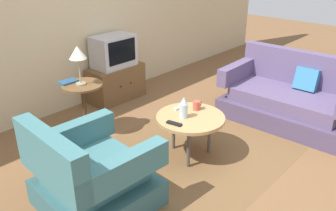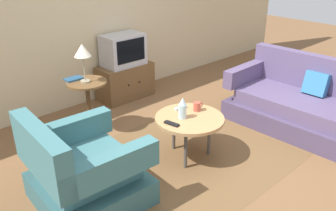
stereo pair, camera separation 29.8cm
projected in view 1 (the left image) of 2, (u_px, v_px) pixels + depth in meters
ground_plane at (208, 158)px, 3.84m from camera, size 16.00×16.00×0.00m
back_wall at (72, 8)px, 4.69m from camera, size 9.00×0.12×2.70m
area_rug at (189, 155)px, 3.90m from camera, size 2.28×1.85×0.00m
armchair at (91, 178)px, 3.02m from camera, size 0.94×0.94×0.86m
couch at (289, 100)px, 4.56m from camera, size 0.92×1.65×0.87m
coffee_table at (190, 119)px, 3.72m from camera, size 0.73×0.73×0.48m
side_table at (84, 99)px, 4.14m from camera, size 0.47×0.47×0.65m
tv_stand at (116, 83)px, 5.23m from camera, size 0.81×0.44×0.51m
television at (114, 51)px, 5.04m from camera, size 0.59×0.39×0.45m
table_lamp at (78, 54)px, 3.90m from camera, size 0.19×0.19×0.45m
vase at (184, 108)px, 3.64m from camera, size 0.09×0.09×0.23m
mug at (197, 105)px, 3.84m from camera, size 0.13×0.08×0.10m
tv_remote_dark at (174, 123)px, 3.54m from camera, size 0.08×0.17×0.02m
tv_remote_silver at (180, 107)px, 3.89m from camera, size 0.16×0.07×0.02m
book at (68, 82)px, 4.11m from camera, size 0.21×0.13×0.02m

